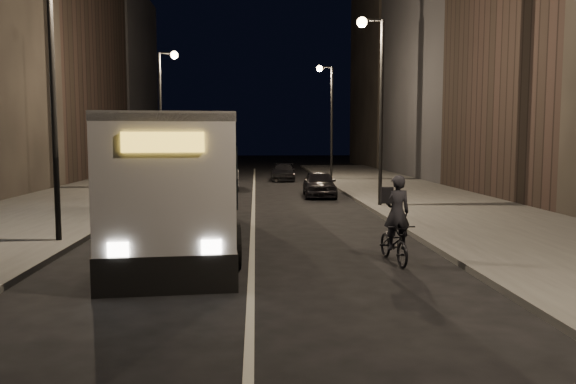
{
  "coord_description": "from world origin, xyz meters",
  "views": [
    {
      "loc": [
        0.11,
        -12.4,
        3.09
      ],
      "look_at": [
        1.07,
        4.21,
        1.5
      ],
      "focal_mm": 35.0,
      "sensor_mm": 36.0,
      "label": 1
    }
  ],
  "objects": [
    {
      "name": "building_row_left",
      "position": [
        -16.0,
        28.5,
        11.0
      ],
      "size": [
        8.0,
        61.0,
        22.0
      ],
      "primitive_type": "cube",
      "color": "black",
      "rests_on": "ground"
    },
    {
      "name": "sidewalk_left",
      "position": [
        -8.5,
        14.0,
        0.08
      ],
      "size": [
        7.0,
        70.0,
        0.16
      ],
      "primitive_type": "cube",
      "color": "#3D3D3B",
      "rests_on": "ground"
    },
    {
      "name": "streetlight_right_mid",
      "position": [
        5.33,
        12.0,
        5.36
      ],
      "size": [
        1.2,
        0.44,
        8.12
      ],
      "color": "black",
      "rests_on": "sidewalk_right"
    },
    {
      "name": "city_bus",
      "position": [
        -2.28,
        5.22,
        1.97
      ],
      "size": [
        4.1,
        13.63,
        3.62
      ],
      "rotation": [
        0.0,
        0.0,
        0.09
      ],
      "color": "silver",
      "rests_on": "ground"
    },
    {
      "name": "ground",
      "position": [
        0.0,
        0.0,
        0.0
      ],
      "size": [
        180.0,
        180.0,
        0.0
      ],
      "primitive_type": "plane",
      "color": "black",
      "rests_on": "ground"
    },
    {
      "name": "car_mid",
      "position": [
        -1.56,
        21.48,
        0.61
      ],
      "size": [
        1.46,
        3.76,
        1.22
      ],
      "primitive_type": "imported",
      "rotation": [
        0.0,
        0.0,
        3.19
      ],
      "color": "#3C3C3F",
      "rests_on": "ground"
    },
    {
      "name": "cyclist_on_bicycle",
      "position": [
        3.55,
        1.15,
        0.73
      ],
      "size": [
        0.85,
        1.97,
        2.2
      ],
      "rotation": [
        0.0,
        0.0,
        0.1
      ],
      "color": "black",
      "rests_on": "ground"
    },
    {
      "name": "sidewalk_right",
      "position": [
        8.5,
        14.0,
        0.08
      ],
      "size": [
        7.0,
        70.0,
        0.16
      ],
      "primitive_type": "cube",
      "color": "#3D3D3B",
      "rests_on": "ground"
    },
    {
      "name": "building_row_right",
      "position": [
        16.0,
        27.5,
        10.5
      ],
      "size": [
        8.0,
        61.0,
        21.0
      ],
      "primitive_type": "cube",
      "color": "black",
      "rests_on": "ground"
    },
    {
      "name": "streetlight_left_far",
      "position": [
        -5.33,
        22.0,
        5.36
      ],
      "size": [
        1.2,
        0.44,
        8.12
      ],
      "color": "black",
      "rests_on": "sidewalk_left"
    },
    {
      "name": "car_far",
      "position": [
        2.17,
        28.71,
        0.62
      ],
      "size": [
        2.01,
        4.36,
        1.23
      ],
      "primitive_type": "imported",
      "rotation": [
        0.0,
        0.0,
        -0.07
      ],
      "color": "black",
      "rests_on": "ground"
    },
    {
      "name": "car_near",
      "position": [
        3.47,
        17.06,
        0.7
      ],
      "size": [
        1.84,
        4.2,
        1.41
      ],
      "primitive_type": "imported",
      "rotation": [
        0.0,
        0.0,
        -0.04
      ],
      "color": "black",
      "rests_on": "ground"
    },
    {
      "name": "streetlight_right_far",
      "position": [
        5.33,
        28.0,
        5.36
      ],
      "size": [
        1.2,
        0.44,
        8.12
      ],
      "color": "black",
      "rests_on": "sidewalk_right"
    },
    {
      "name": "streetlight_left_near",
      "position": [
        -5.33,
        4.0,
        5.36
      ],
      "size": [
        1.2,
        0.44,
        8.12
      ],
      "color": "black",
      "rests_on": "sidewalk_left"
    }
  ]
}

